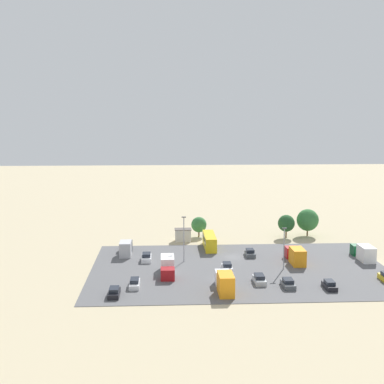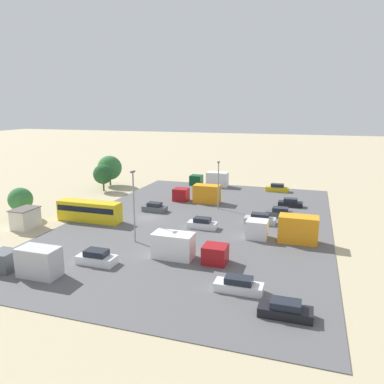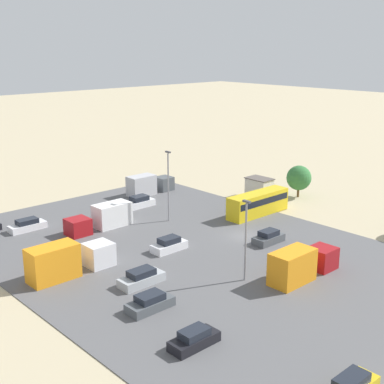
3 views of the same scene
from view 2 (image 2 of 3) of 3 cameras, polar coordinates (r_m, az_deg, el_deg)
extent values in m
plane|color=tan|center=(60.83, -6.68, -3.90)|extent=(400.00, 400.00, 0.00)
cube|color=#565659|center=(57.88, 1.17, -4.65)|extent=(58.34, 38.66, 0.08)
cube|color=silver|center=(60.14, -24.04, -3.73)|extent=(3.75, 2.55, 2.87)
cube|color=#59514C|center=(59.76, -24.17, -2.36)|extent=(3.99, 2.79, 0.12)
cube|color=gold|center=(60.24, -15.35, -2.83)|extent=(2.46, 10.19, 3.12)
cube|color=black|center=(60.09, -15.39, -2.32)|extent=(2.50, 9.79, 0.87)
cube|color=#4C5156|center=(62.35, 13.28, -3.26)|extent=(1.95, 4.38, 0.87)
cube|color=#1E232D|center=(62.15, 13.31, -2.59)|extent=(1.64, 2.45, 0.64)
cube|color=#4C5156|center=(63.91, -5.72, -2.57)|extent=(1.88, 4.06, 0.90)
cube|color=#1E232D|center=(63.70, -5.73, -1.89)|extent=(1.58, 2.27, 0.66)
cube|color=black|center=(34.15, 14.02, -17.31)|extent=(1.85, 4.54, 0.83)
cube|color=#1E232D|center=(33.80, 14.09, -16.25)|extent=(1.55, 2.54, 0.61)
cube|color=silver|center=(37.37, 7.10, -14.19)|extent=(1.76, 4.68, 0.86)
cube|color=#1E232D|center=(37.04, 7.13, -13.17)|extent=(1.48, 2.62, 0.63)
cube|color=silver|center=(55.00, 1.58, -5.05)|extent=(1.84, 4.25, 0.92)
cube|color=#1E232D|center=(54.76, 1.58, -4.26)|extent=(1.55, 2.38, 0.67)
cube|color=black|center=(69.09, 14.76, -1.78)|extent=(1.75, 4.22, 0.84)
cube|color=#1E232D|center=(68.92, 14.79, -1.19)|extent=(1.47, 2.37, 0.62)
cube|color=silver|center=(44.36, -14.31, -9.95)|extent=(1.99, 4.48, 0.95)
cube|color=#1E232D|center=(44.06, -14.37, -8.96)|extent=(1.67, 2.51, 0.69)
cube|color=gold|center=(80.63, 12.86, 0.42)|extent=(1.70, 4.74, 0.94)
cube|color=#1E232D|center=(80.47, 12.88, 0.99)|extent=(1.43, 2.65, 0.69)
cube|color=#ADB2B7|center=(58.14, 10.32, -4.28)|extent=(1.92, 4.68, 0.89)
cube|color=#1E232D|center=(57.92, 10.35, -3.55)|extent=(1.61, 2.62, 0.65)
cube|color=#0C4723|center=(85.07, 0.66, 1.83)|extent=(2.59, 2.61, 2.23)
cube|color=white|center=(83.68, 3.88, 1.95)|extent=(2.59, 4.63, 3.18)
cube|color=#4C5156|center=(45.90, -26.66, -9.34)|extent=(2.41, 2.42, 2.19)
cube|color=#B2B2B7|center=(42.77, -22.26, -9.83)|extent=(2.41, 4.31, 3.13)
cube|color=maroon|center=(70.83, -1.69, -0.38)|extent=(2.54, 2.69, 2.33)
cube|color=orange|center=(69.22, 2.28, -0.27)|extent=(2.54, 4.79, 3.33)
cube|color=maroon|center=(43.08, 3.56, -9.43)|extent=(2.56, 2.69, 2.09)
cube|color=white|center=(44.34, -2.87, -8.13)|extent=(2.56, 4.78, 2.99)
cube|color=silver|center=(51.45, 9.89, -5.60)|extent=(2.54, 2.82, 2.49)
cube|color=orange|center=(50.89, 15.87, -5.49)|extent=(2.54, 5.01, 3.56)
cylinder|color=brown|center=(66.11, -24.50, -2.91)|extent=(0.36, 0.36, 1.61)
sphere|color=#337038|center=(65.59, -24.68, -1.03)|extent=(3.81, 3.81, 3.81)
cylinder|color=brown|center=(87.14, -12.35, 1.66)|extent=(0.36, 0.36, 1.98)
sphere|color=#337038|center=(86.61, -12.45, 3.63)|extent=(5.45, 5.45, 5.45)
cylinder|color=brown|center=(81.41, -13.31, 0.86)|extent=(0.36, 0.36, 2.06)
sphere|color=#235128|center=(80.92, -13.40, 2.65)|extent=(4.14, 4.14, 4.14)
cylinder|color=gray|center=(64.64, 4.02, 0.89)|extent=(0.20, 0.20, 8.02)
cube|color=#4C4C51|center=(63.91, 4.08, 4.57)|extent=(0.90, 0.28, 0.20)
cylinder|color=gray|center=(48.95, -8.82, -2.44)|extent=(0.20, 0.20, 9.17)
cube|color=#4C4C51|center=(47.92, -9.02, 3.07)|extent=(0.90, 0.28, 0.20)
camera|label=1|loc=(94.51, 85.70, 9.24)|focal=50.00mm
camera|label=3|loc=(96.76, 32.13, 14.18)|focal=50.00mm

